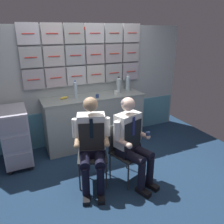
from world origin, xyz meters
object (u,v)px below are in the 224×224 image
Objects in this scene: service_trolley at (16,136)px; folding_chair_center at (123,146)px; folding_chair_left at (92,147)px; snack_banana at (64,98)px; coffee_cup_white at (116,93)px; crew_member_center at (132,138)px; water_bottle_tall at (119,85)px; crew_member_left at (92,140)px.

service_trolley is 1.13× the size of folding_chair_center.
snack_banana reaches higher than folding_chair_left.
coffee_cup_white reaches higher than service_trolley.
water_bottle_tall reaches higher than crew_member_center.
folding_chair_center is 1.41m from water_bottle_tall.
coffee_cup_white reaches higher than folding_chair_center.
service_trolley is at bearing 143.97° from folding_chair_center.
crew_member_center is at bearing -71.20° from folding_chair_center.
folding_chair_center is at bearing -66.12° from snack_banana.
snack_banana is (0.85, 0.20, 0.46)m from service_trolley.
water_bottle_tall is at bearing 49.28° from coffee_cup_white.
snack_banana is at bearing 96.15° from folding_chair_left.
coffee_cup_white is (0.34, 1.19, 0.30)m from crew_member_center.
coffee_cup_white reaches higher than folding_chair_left.
crew_member_left is 1.38m from coffee_cup_white.
crew_member_center is (0.52, -0.15, -0.01)m from crew_member_left.
folding_chair_center is 0.67× the size of crew_member_center.
crew_member_center is at bearing -105.73° from coffee_cup_white.
coffee_cup_white is (0.86, 1.04, 0.29)m from crew_member_left.
snack_banana is at bearing 113.88° from folding_chair_center.
water_bottle_tall is (0.98, 1.18, 0.39)m from crew_member_left.
water_bottle_tall is at bearing 66.68° from folding_chair_center.
folding_chair_center is 1.39m from snack_banana.
water_bottle_tall is (0.46, 1.34, 0.41)m from crew_member_center.
folding_chair_left is 1.15m from snack_banana.
folding_chair_left is 2.74× the size of water_bottle_tall.
crew_member_center reaches higher than coffee_cup_white.
coffee_cup_white is (0.81, 0.89, 0.48)m from folding_chair_left.
crew_member_center reaches higher than folding_chair_left.
crew_member_left reaches higher than snack_banana.
folding_chair_center is at bearing -19.73° from folding_chair_left.
water_bottle_tall is at bearing 48.05° from folding_chair_left.
coffee_cup_white is at bearing 69.58° from folding_chair_center.
water_bottle_tall is 1.05m from snack_banana.
water_bottle_tall is 0.21m from coffee_cup_white.
crew_member_left reaches higher than water_bottle_tall.
coffee_cup_white is (-0.12, -0.14, -0.10)m from water_bottle_tall.
folding_chair_center is (1.38, -1.01, 0.01)m from service_trolley.
service_trolley is 1.71m from folding_chair_center.
folding_chair_left is 0.59m from crew_member_center.
service_trolley is 1.37m from crew_member_left.
folding_chair_left is 0.66× the size of crew_member_left.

